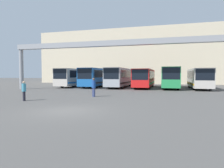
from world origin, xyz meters
The scene contains 11 objects.
ground_plane centered at (0.00, 0.00, 0.00)m, with size 200.00×200.00×0.00m, color #514F4C.
building_backdrop centered at (0.00, 42.06, 6.63)m, with size 53.97×12.00×13.26m.
overhead_gantry centered at (0.00, 14.50, 5.57)m, with size 31.22×0.80×6.55m.
bus_slot_0 centered at (-10.29, 22.73, 1.82)m, with size 2.53×11.77×3.15m.
bus_slot_1 centered at (-6.17, 22.00, 1.84)m, with size 2.56×10.30×3.20m.
bus_slot_2 centered at (-2.06, 22.57, 1.84)m, with size 2.53×11.44×3.20m.
bus_slot_3 centered at (2.06, 22.59, 1.73)m, with size 2.52×11.48×3.00m.
bus_slot_4 centered at (6.17, 22.65, 1.86)m, with size 2.51×11.59×3.23m.
bus_slot_5 centered at (10.29, 22.06, 1.74)m, with size 2.50×10.41×3.02m.
pedestrian_far_center centered at (-5.58, 3.19, 0.86)m, with size 0.34×0.34×1.63m.
pedestrian_near_right centered at (-1.17, 7.60, 0.97)m, with size 0.38×0.38×1.83m.
Camera 1 is at (5.78, -10.55, 2.15)m, focal length 32.00 mm.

